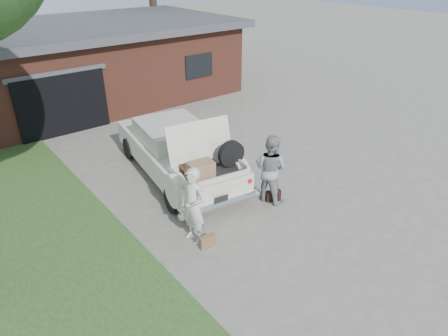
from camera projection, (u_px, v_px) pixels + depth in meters
ground at (239, 215)px, 10.16m from camera, size 90.00×90.00×0.00m
house at (89, 61)px, 17.83m from camera, size 12.80×7.80×3.30m
sedan at (178, 151)px, 11.66m from camera, size 2.87×5.61×2.19m
woman_left at (193, 206)px, 8.85m from camera, size 0.53×0.73×1.84m
woman_right at (270, 169)px, 10.39m from camera, size 0.94×1.07×1.86m
suitcase_left at (208, 241)px, 8.97m from camera, size 0.40×0.17×0.30m
suitcase_right at (273, 196)px, 10.68m from camera, size 0.42×0.27×0.31m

